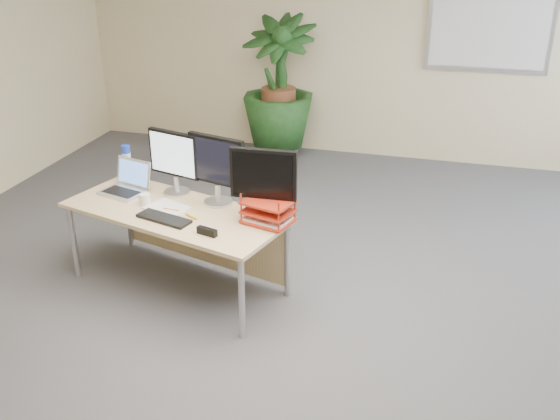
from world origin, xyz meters
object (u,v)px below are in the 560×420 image
(desk, at_px, (183,222))
(monitor_right, at_px, (217,166))
(monitor_left, at_px, (174,159))
(floor_plant, at_px, (279,95))
(laptop, at_px, (127,184))

(desk, distance_m, monitor_right, 0.51)
(monitor_left, relative_size, monitor_right, 0.95)
(desk, xyz_separation_m, monitor_right, (0.24, 0.12, 0.43))
(floor_plant, bearing_deg, monitor_right, -83.54)
(monitor_left, bearing_deg, desk, -56.93)
(desk, height_order, monitor_left, monitor_left)
(monitor_right, bearing_deg, floor_plant, 96.46)
(desk, relative_size, laptop, 4.56)
(desk, bearing_deg, laptop, 164.67)
(monitor_left, distance_m, monitor_right, 0.39)
(floor_plant, xyz_separation_m, laptop, (-0.45, -2.78, -0.05))
(laptop, bearing_deg, monitor_right, -2.08)
(desk, relative_size, monitor_left, 3.60)
(monitor_right, height_order, laptop, monitor_right)
(monitor_left, bearing_deg, monitor_right, -13.66)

